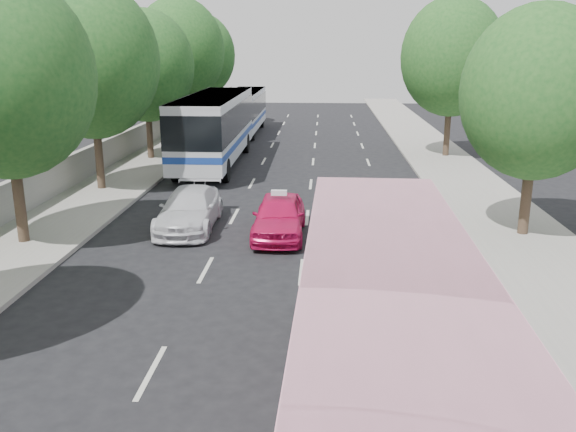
# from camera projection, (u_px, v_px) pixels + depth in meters

# --- Properties ---
(ground) EXTENTS (120.00, 120.00, 0.00)m
(ground) POSITION_uv_depth(u_px,v_px,m) (253.00, 331.00, 14.45)
(ground) COLOR black
(ground) RESTS_ON ground
(sidewalk_left) EXTENTS (4.00, 90.00, 0.15)m
(sidewalk_left) POSITION_uv_depth(u_px,v_px,m) (143.00, 165.00, 34.14)
(sidewalk_left) COLOR #9E998E
(sidewalk_left) RESTS_ON ground
(sidewalk_right) EXTENTS (4.00, 90.00, 0.12)m
(sidewalk_right) POSITION_uv_depth(u_px,v_px,m) (450.00, 169.00, 33.17)
(sidewalk_right) COLOR #9E998E
(sidewalk_right) RESTS_ON ground
(low_wall) EXTENTS (0.30, 90.00, 1.50)m
(low_wall) POSITION_uv_depth(u_px,v_px,m) (111.00, 150.00, 34.02)
(low_wall) COLOR #9E998E
(low_wall) RESTS_ON sidewalk_left
(tree_left_b) EXTENTS (5.70, 5.70, 8.88)m
(tree_left_b) POSITION_uv_depth(u_px,v_px,m) (5.00, 69.00, 19.07)
(tree_left_b) COLOR #38281E
(tree_left_b) RESTS_ON ground
(tree_left_c) EXTENTS (6.00, 6.00, 9.35)m
(tree_left_c) POSITION_uv_depth(u_px,v_px,m) (92.00, 55.00, 26.69)
(tree_left_c) COLOR #38281E
(tree_left_c) RESTS_ON ground
(tree_left_d) EXTENTS (5.52, 5.52, 8.60)m
(tree_left_d) POSITION_uv_depth(u_px,v_px,m) (146.00, 62.00, 34.51)
(tree_left_d) COLOR #38281E
(tree_left_d) RESTS_ON ground
(tree_left_e) EXTENTS (6.30, 6.30, 9.82)m
(tree_left_e) POSITION_uv_depth(u_px,v_px,m) (180.00, 47.00, 41.97)
(tree_left_e) COLOR #38281E
(tree_left_e) RESTS_ON ground
(tree_left_f) EXTENTS (5.88, 5.88, 9.16)m
(tree_left_f) POSITION_uv_depth(u_px,v_px,m) (200.00, 52.00, 49.79)
(tree_left_f) COLOR #38281E
(tree_left_f) RESTS_ON ground
(tree_right_near) EXTENTS (5.10, 5.10, 7.95)m
(tree_right_near) POSITION_uv_depth(u_px,v_px,m) (541.00, 87.00, 20.18)
(tree_right_near) COLOR #38281E
(tree_right_near) RESTS_ON ground
(tree_right_far) EXTENTS (6.00, 6.00, 9.35)m
(tree_right_far) POSITION_uv_depth(u_px,v_px,m) (454.00, 53.00, 35.29)
(tree_right_far) COLOR #38281E
(tree_right_far) RESTS_ON ground
(pink_bus) EXTENTS (2.99, 10.87, 3.45)m
(pink_bus) POSITION_uv_depth(u_px,v_px,m) (388.00, 326.00, 9.87)
(pink_bus) COLOR pink
(pink_bus) RESTS_ON ground
(pink_taxi) EXTENTS (1.77, 4.39, 1.49)m
(pink_taxi) POSITION_uv_depth(u_px,v_px,m) (279.00, 216.00, 21.46)
(pink_taxi) COLOR #CF1251
(pink_taxi) RESTS_ON ground
(white_pickup) EXTENTS (2.10, 4.94, 1.42)m
(white_pickup) POSITION_uv_depth(u_px,v_px,m) (190.00, 209.00, 22.47)
(white_pickup) COLOR silver
(white_pickup) RESTS_ON ground
(tour_coach_front) EXTENTS (2.95, 13.07, 3.90)m
(tour_coach_front) POSITION_uv_depth(u_px,v_px,m) (215.00, 123.00, 34.01)
(tour_coach_front) COLOR silver
(tour_coach_front) RESTS_ON ground
(tour_coach_rear) EXTENTS (2.41, 10.74, 3.21)m
(tour_coach_rear) POSITION_uv_depth(u_px,v_px,m) (245.00, 108.00, 46.65)
(tour_coach_rear) COLOR silver
(tour_coach_rear) RESTS_ON ground
(taxi_roof_sign) EXTENTS (0.55, 0.18, 0.18)m
(taxi_roof_sign) POSITION_uv_depth(u_px,v_px,m) (279.00, 193.00, 21.24)
(taxi_roof_sign) COLOR silver
(taxi_roof_sign) RESTS_ON pink_taxi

